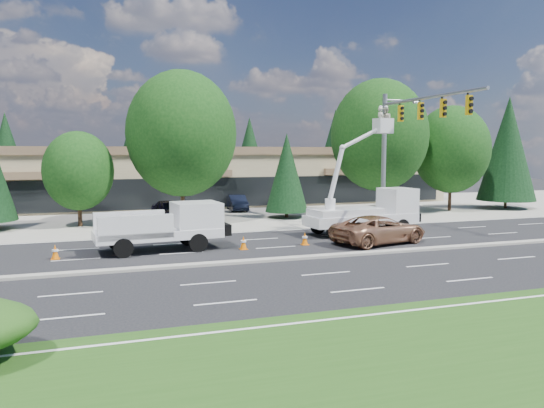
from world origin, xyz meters
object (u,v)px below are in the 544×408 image
object	(u,v)px
utility_pickup	(168,231)
bucket_truck	(369,206)
minivan	(379,229)
signal_mast	(402,137)

from	to	relation	value
utility_pickup	bucket_truck	xyz separation A→B (m)	(12.76, 1.87, 0.68)
utility_pickup	minivan	distance (m)	11.53
utility_pickup	bucket_truck	size ratio (longest dim) A/B	0.82
signal_mast	minivan	bearing A→B (deg)	-133.00
utility_pickup	minivan	bearing A→B (deg)	-13.27
signal_mast	minivan	xyz separation A→B (m)	(-4.17, -4.47, -5.28)
utility_pickup	minivan	size ratio (longest dim) A/B	1.16
signal_mast	minivan	distance (m)	8.08
signal_mast	bucket_truck	bearing A→B (deg)	-161.69
utility_pickup	minivan	world-z (taller)	utility_pickup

